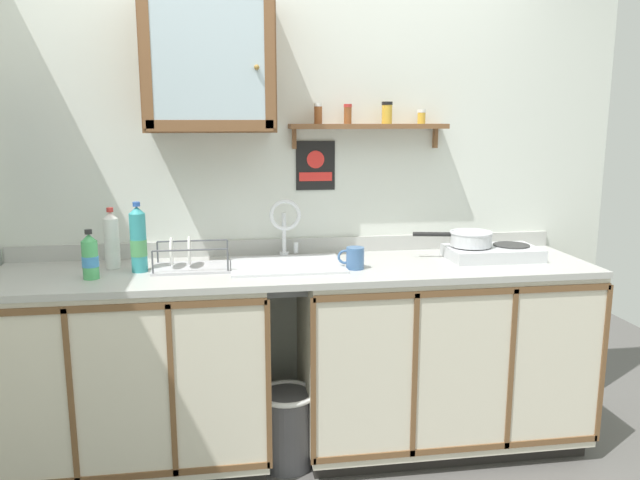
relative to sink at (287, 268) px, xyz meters
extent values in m
cube|color=silver|center=(0.06, 0.30, 0.34)|extent=(3.46, 0.05, 2.57)
cube|color=black|center=(-0.74, -0.01, -0.90)|extent=(1.21, 0.56, 0.08)
cube|color=beige|center=(-0.74, -0.04, -0.44)|extent=(1.23, 0.62, 0.85)
cube|color=brown|center=(-0.74, -0.35, -0.05)|extent=(1.23, 0.01, 0.03)
cube|color=brown|center=(-0.74, -0.35, -0.81)|extent=(1.23, 0.01, 0.03)
cube|color=brown|center=(-0.94, -0.35, -0.44)|extent=(0.02, 0.01, 0.78)
cube|color=brown|center=(-0.53, -0.35, -0.44)|extent=(0.02, 0.01, 0.78)
cube|color=brown|center=(-0.12, -0.35, -0.44)|extent=(0.02, 0.01, 0.78)
cube|color=black|center=(0.77, -0.01, -0.90)|extent=(1.36, 0.56, 0.08)
cube|color=beige|center=(0.77, -0.04, -0.44)|extent=(1.39, 0.62, 0.85)
cube|color=brown|center=(0.77, -0.35, -0.05)|extent=(1.39, 0.01, 0.03)
cube|color=brown|center=(0.77, -0.35, -0.81)|extent=(1.39, 0.01, 0.03)
cube|color=brown|center=(0.08, -0.35, -0.44)|extent=(0.02, 0.01, 0.78)
cube|color=brown|center=(0.54, -0.35, -0.44)|extent=(0.02, 0.01, 0.78)
cube|color=brown|center=(1.00, -0.35, -0.44)|extent=(0.02, 0.01, 0.78)
cube|color=brown|center=(1.47, -0.35, -0.44)|extent=(0.02, 0.01, 0.78)
cube|color=#B2B2AD|center=(0.06, -0.04, 0.00)|extent=(2.82, 0.65, 0.03)
cube|color=#B2B2AD|center=(0.06, 0.26, 0.06)|extent=(2.82, 0.02, 0.08)
cube|color=silver|center=(0.00, -0.02, 0.02)|extent=(0.53, 0.39, 0.01)
cube|color=slate|center=(0.00, -0.02, -0.08)|extent=(0.45, 0.32, 0.01)
cube|color=slate|center=(0.00, 0.14, -0.04)|extent=(0.45, 0.01, 0.11)
cube|color=slate|center=(0.00, -0.18, -0.04)|extent=(0.45, 0.01, 0.11)
cylinder|color=#4C4C51|center=(0.00, -0.02, -0.09)|extent=(0.04, 0.04, 0.01)
cylinder|color=silver|center=(0.01, 0.20, 0.03)|extent=(0.05, 0.05, 0.02)
cylinder|color=silver|center=(0.01, 0.20, 0.14)|extent=(0.02, 0.02, 0.20)
torus|color=silver|center=(0.01, 0.13, 0.24)|extent=(0.16, 0.02, 0.16)
cylinder|color=silver|center=(0.07, 0.20, 0.06)|extent=(0.02, 0.02, 0.06)
cube|color=silver|center=(1.03, -0.02, 0.05)|extent=(0.45, 0.27, 0.06)
cylinder|color=#2D2D2D|center=(0.92, 0.00, 0.08)|extent=(0.18, 0.18, 0.01)
cylinder|color=#2D2D2D|center=(1.14, 0.00, 0.08)|extent=(0.18, 0.18, 0.01)
cylinder|color=black|center=(0.92, -0.14, 0.05)|extent=(0.03, 0.02, 0.03)
cylinder|color=black|center=(1.14, -0.14, 0.05)|extent=(0.03, 0.02, 0.03)
cylinder|color=silver|center=(0.92, 0.00, 0.12)|extent=(0.20, 0.20, 0.07)
torus|color=silver|center=(0.92, 0.00, 0.15)|extent=(0.21, 0.21, 0.01)
cylinder|color=black|center=(0.73, 0.04, 0.14)|extent=(0.19, 0.06, 0.02)
cylinder|color=teal|center=(-0.68, -0.02, 0.15)|extent=(0.07, 0.07, 0.27)
cone|color=teal|center=(-0.68, -0.02, 0.30)|extent=(0.07, 0.07, 0.03)
cylinder|color=#2D59B2|center=(-0.68, -0.02, 0.33)|extent=(0.03, 0.03, 0.02)
cylinder|color=#4C9959|center=(-0.68, -0.02, 0.13)|extent=(0.07, 0.07, 0.08)
cylinder|color=#4CB266|center=(-0.87, -0.13, 0.10)|extent=(0.07, 0.07, 0.17)
cone|color=#4CB266|center=(-0.87, -0.13, 0.20)|extent=(0.07, 0.07, 0.03)
cylinder|color=#262626|center=(-0.87, -0.13, 0.23)|extent=(0.03, 0.03, 0.02)
cylinder|color=#3F8CCC|center=(-0.87, -0.13, 0.09)|extent=(0.07, 0.07, 0.05)
cylinder|color=white|center=(-0.81, 0.07, 0.13)|extent=(0.07, 0.07, 0.24)
cone|color=white|center=(-0.81, 0.07, 0.27)|extent=(0.07, 0.07, 0.03)
cylinder|color=red|center=(-0.81, 0.07, 0.29)|extent=(0.03, 0.03, 0.02)
cylinder|color=white|center=(-0.81, 0.07, 0.13)|extent=(0.07, 0.07, 0.07)
cube|color=#B2B2B7|center=(-0.44, -0.01, 0.02)|extent=(0.36, 0.24, 0.01)
cylinder|color=#4C4F54|center=(-0.61, -0.12, 0.08)|extent=(0.01, 0.01, 0.10)
cylinder|color=#4C4F54|center=(-0.28, -0.12, 0.08)|extent=(0.01, 0.01, 0.10)
cylinder|color=#4C4F54|center=(-0.61, 0.10, 0.08)|extent=(0.01, 0.01, 0.10)
cylinder|color=#4C4F54|center=(-0.28, 0.10, 0.08)|extent=(0.01, 0.01, 0.10)
cylinder|color=#4C4F54|center=(-0.44, -0.12, 0.13)|extent=(0.33, 0.01, 0.01)
cylinder|color=#4C4F54|center=(-0.44, 0.10, 0.13)|extent=(0.33, 0.01, 0.01)
cylinder|color=white|center=(-0.53, -0.01, 0.10)|extent=(0.01, 0.13, 0.13)
cylinder|color=white|center=(-0.45, -0.01, 0.10)|extent=(0.01, 0.13, 0.13)
cylinder|color=#3F6699|center=(0.31, -0.12, 0.07)|extent=(0.08, 0.08, 0.10)
torus|color=#3F6699|center=(0.26, -0.11, 0.07)|extent=(0.07, 0.03, 0.07)
cube|color=brown|center=(-0.34, 0.12, 0.96)|extent=(0.60, 0.30, 0.63)
cube|color=silver|center=(-0.34, -0.03, 0.96)|extent=(0.49, 0.01, 0.52)
cube|color=brown|center=(-0.60, -0.03, 0.96)|extent=(0.05, 0.01, 0.60)
cube|color=brown|center=(-0.07, -0.03, 0.96)|extent=(0.05, 0.01, 0.60)
cube|color=brown|center=(-0.34, -0.03, 0.67)|extent=(0.56, 0.01, 0.05)
sphere|color=olive|center=(-0.13, -0.05, 0.93)|extent=(0.02, 0.02, 0.02)
cube|color=brown|center=(0.44, 0.20, 0.67)|extent=(0.80, 0.14, 0.02)
cube|color=brown|center=(0.07, 0.26, 0.61)|extent=(0.02, 0.03, 0.10)
cube|color=brown|center=(0.81, 0.26, 0.61)|extent=(0.02, 0.03, 0.10)
cylinder|color=brown|center=(0.18, 0.20, 0.72)|extent=(0.04, 0.04, 0.08)
cylinder|color=white|center=(0.18, 0.20, 0.77)|extent=(0.04, 0.04, 0.02)
cylinder|color=brown|center=(0.33, 0.20, 0.72)|extent=(0.04, 0.04, 0.08)
cylinder|color=red|center=(0.33, 0.20, 0.77)|extent=(0.04, 0.04, 0.02)
cylinder|color=gold|center=(0.53, 0.19, 0.73)|extent=(0.05, 0.05, 0.09)
cylinder|color=black|center=(0.53, 0.19, 0.78)|extent=(0.05, 0.05, 0.02)
cylinder|color=gold|center=(0.71, 0.21, 0.71)|extent=(0.04, 0.04, 0.06)
cylinder|color=white|center=(0.71, 0.21, 0.74)|extent=(0.04, 0.04, 0.02)
cube|color=black|center=(0.18, 0.27, 0.47)|extent=(0.20, 0.01, 0.25)
cube|color=red|center=(0.18, 0.26, 0.41)|extent=(0.17, 0.00, 0.04)
cylinder|color=red|center=(0.18, 0.26, 0.50)|extent=(0.09, 0.00, 0.09)
cylinder|color=#4C4C51|center=(-0.02, -0.14, -0.76)|extent=(0.25, 0.25, 0.37)
torus|color=white|center=(-0.02, -0.14, -0.58)|extent=(0.28, 0.28, 0.03)
camera|label=1|loc=(-0.28, -2.89, 0.70)|focal=34.89mm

